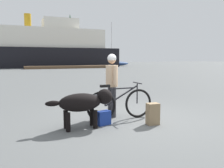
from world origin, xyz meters
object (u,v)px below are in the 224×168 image
Objects in this scene: ferry_boat at (47,49)px; person_cyclist at (112,79)px; handbag_pannier at (103,118)px; bicycle at (120,104)px; sailboat_moored at (111,63)px; dog at (84,102)px; backpack at (153,114)px.

person_cyclist is at bearing -93.89° from ferry_boat.
bicycle is at bearing 27.34° from handbag_pannier.
handbag_pannier is 0.04× the size of sailboat_moored.
dog is at bearing -172.24° from handbag_pannier.
handbag_pannier is 39.94m from sailboat_moored.
backpack is 0.02× the size of ferry_boat.
sailboat_moored is at bearing 68.29° from bicycle.
bicycle reaches higher than handbag_pannier.
bicycle is 39.47m from sailboat_moored.
handbag_pannier is (0.47, 0.06, -0.41)m from dog.
sailboat_moored is at bearing 67.99° from person_cyclist.
dog is 4.54× the size of handbag_pannier.
person_cyclist reaches higher than backpack.
sailboat_moored is (14.67, 36.29, -0.50)m from person_cyclist.
person_cyclist is 1.28m from dog.
backpack is at bearing -20.90° from handbag_pannier.
handbag_pannier is (-0.55, -0.28, -0.24)m from bicycle.
sailboat_moored reaches higher than person_cyclist.
person_cyclist is (-0.07, 0.38, 0.59)m from bicycle.
person_cyclist is 3.28× the size of backpack.
person_cyclist is at bearing 119.08° from backpack.
person_cyclist is 0.07× the size of ferry_boat.
handbag_pannier is 0.01× the size of ferry_boat.
backpack is (1.56, -0.35, -0.33)m from dog.
bicycle is 0.71m from person_cyclist.
ferry_boat is 12.54m from sailboat_moored.
dog is at bearing -142.61° from person_cyclist.
handbag_pannier is (-0.48, -0.67, -0.83)m from person_cyclist.
handbag_pannier is at bearing -94.57° from ferry_boat.
bicycle is at bearing -93.74° from ferry_boat.
dog reaches higher than handbag_pannier.
sailboat_moored reaches higher than bicycle.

